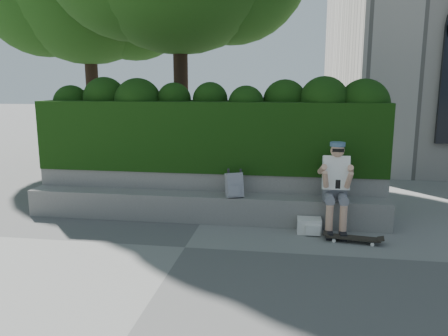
% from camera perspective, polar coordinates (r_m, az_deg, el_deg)
% --- Properties ---
extents(ground, '(80.00, 80.00, 0.00)m').
position_cam_1_polar(ground, '(6.21, -5.13, -10.28)').
color(ground, slate).
rests_on(ground, ground).
extents(bench_ledge, '(6.00, 0.45, 0.45)m').
position_cam_1_polar(bench_ledge, '(7.30, -2.82, -5.14)').
color(bench_ledge, gray).
rests_on(bench_ledge, ground).
extents(planter_wall, '(6.00, 0.50, 0.75)m').
position_cam_1_polar(planter_wall, '(7.71, -2.13, -3.10)').
color(planter_wall, gray).
rests_on(planter_wall, ground).
extents(hedge, '(6.00, 1.00, 1.20)m').
position_cam_1_polar(hedge, '(7.75, -1.87, 4.31)').
color(hedge, black).
rests_on(hedge, planter_wall).
extents(person, '(0.40, 0.76, 1.38)m').
position_cam_1_polar(person, '(6.89, 14.39, -1.92)').
color(person, slate).
rests_on(person, ground).
extents(skateboard, '(0.77, 0.29, 0.08)m').
position_cam_1_polar(skateboard, '(6.61, 16.51, -8.77)').
color(skateboard, black).
rests_on(skateboard, ground).
extents(backpack_plaid, '(0.30, 0.24, 0.39)m').
position_cam_1_polar(backpack_plaid, '(7.01, 1.35, -2.24)').
color(backpack_plaid, '#A1A1A5').
rests_on(backpack_plaid, bench_ledge).
extents(backpack_ground, '(0.36, 0.26, 0.23)m').
position_cam_1_polar(backpack_ground, '(6.84, 11.06, -7.40)').
color(backpack_ground, silver).
rests_on(backpack_ground, ground).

